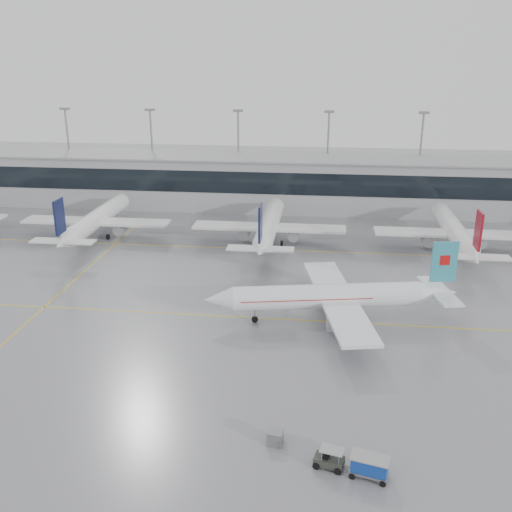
# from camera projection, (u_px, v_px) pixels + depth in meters

# --- Properties ---
(ground) EXTENTS (320.00, 320.00, 0.00)m
(ground) POSITION_uv_depth(u_px,v_px,m) (246.00, 317.00, 80.54)
(ground) COLOR gray
(ground) RESTS_ON ground
(taxi_line_main) EXTENTS (120.00, 0.25, 0.01)m
(taxi_line_main) POSITION_uv_depth(u_px,v_px,m) (246.00, 317.00, 80.54)
(taxi_line_main) COLOR gold
(taxi_line_main) RESTS_ON ground
(taxi_line_north) EXTENTS (120.00, 0.25, 0.01)m
(taxi_line_north) POSITION_uv_depth(u_px,v_px,m) (267.00, 249.00, 108.63)
(taxi_line_north) COLOR gold
(taxi_line_north) RESTS_ON ground
(taxi_line_cross) EXTENTS (0.25, 60.00, 0.01)m
(taxi_line_cross) POSITION_uv_depth(u_px,v_px,m) (85.00, 271.00, 97.90)
(taxi_line_cross) COLOR gold
(taxi_line_cross) RESTS_ON ground
(terminal) EXTENTS (180.00, 15.00, 12.00)m
(terminal) POSITION_uv_depth(u_px,v_px,m) (280.00, 183.00, 136.60)
(terminal) COLOR #9D9DA0
(terminal) RESTS_ON ground
(terminal_glass) EXTENTS (180.00, 0.20, 5.00)m
(terminal_glass) POSITION_uv_depth(u_px,v_px,m) (278.00, 184.00, 129.03)
(terminal_glass) COLOR black
(terminal_glass) RESTS_ON ground
(terminal_roof) EXTENTS (182.00, 16.00, 0.40)m
(terminal_roof) POSITION_uv_depth(u_px,v_px,m) (281.00, 157.00, 134.53)
(terminal_roof) COLOR gray
(terminal_roof) RESTS_ON ground
(light_masts) EXTENTS (156.40, 1.00, 22.60)m
(light_masts) POSITION_uv_depth(u_px,v_px,m) (283.00, 149.00, 139.77)
(light_masts) COLOR gray
(light_masts) RESTS_ON ground
(air_canada_jet) EXTENTS (35.51, 28.52, 11.10)m
(air_canada_jet) POSITION_uv_depth(u_px,v_px,m) (336.00, 297.00, 78.72)
(air_canada_jet) COLOR white
(air_canada_jet) RESTS_ON ground
(parked_jet_b) EXTENTS (29.64, 36.96, 11.72)m
(parked_jet_b) POSITION_uv_depth(u_px,v_px,m) (96.00, 220.00, 114.72)
(parked_jet_b) COLOR white
(parked_jet_b) RESTS_ON ground
(parked_jet_c) EXTENTS (29.64, 36.96, 11.72)m
(parked_jet_c) POSITION_uv_depth(u_px,v_px,m) (269.00, 225.00, 110.85)
(parked_jet_c) COLOR white
(parked_jet_c) RESTS_ON ground
(parked_jet_d) EXTENTS (29.64, 36.96, 11.72)m
(parked_jet_d) POSITION_uv_depth(u_px,v_px,m) (454.00, 232.00, 106.98)
(parked_jet_d) COLOR white
(parked_jet_d) RESTS_ON ground
(baggage_tug) EXTENTS (4.05, 2.23, 1.92)m
(baggage_tug) POSITION_uv_depth(u_px,v_px,m) (329.00, 460.00, 51.11)
(baggage_tug) COLOR #2E322A
(baggage_tug) RESTS_ON ground
(baggage_cart) EXTENTS (3.66, 2.58, 2.05)m
(baggage_cart) POSITION_uv_depth(u_px,v_px,m) (370.00, 465.00, 49.74)
(baggage_cart) COLOR gray
(baggage_cart) RESTS_ON ground
(gse_unit) EXTENTS (1.56, 1.47, 1.40)m
(gse_unit) POSITION_uv_depth(u_px,v_px,m) (275.00, 437.00, 54.15)
(gse_unit) COLOR slate
(gse_unit) RESTS_ON ground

